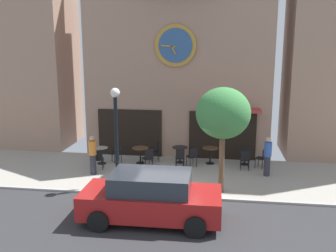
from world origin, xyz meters
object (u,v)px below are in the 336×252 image
Objects in this scene: cafe_chair_curbside at (192,155)px; pedestrian_orange at (93,155)px; cafe_chair_corner at (262,157)px; parked_car_red at (151,197)px; cafe_chair_near_tree at (148,157)px; cafe_chair_facing_wall at (118,151)px; cafe_chair_left_end at (180,157)px; cafe_chair_facing_street at (99,158)px; cafe_chair_near_lamp at (157,150)px; cafe_table_leftmost at (101,153)px; street_tree at (223,114)px; cafe_table_near_door at (245,154)px; cafe_table_rightmost at (140,152)px; cafe_table_center_left at (210,152)px; cafe_chair_under_awning at (245,158)px; street_lamp at (116,138)px; cafe_table_near_curb at (180,152)px; pedestrian_blue at (268,156)px.

cafe_chair_curbside is 0.54× the size of pedestrian_orange.
parked_car_red is (-3.94, -5.72, 0.23)m from cafe_chair_corner.
cafe_chair_facing_wall is at bearing 153.76° from cafe_chair_near_tree.
cafe_chair_left_end is 1.00× the size of cafe_chair_facing_street.
cafe_chair_near_lamp is 0.54× the size of pedestrian_orange.
cafe_table_leftmost is 0.86× the size of cafe_chair_near_tree.
street_tree is 5.09× the size of cafe_table_near_door.
cafe_chair_corner and cafe_chair_facing_street have the same top height.
cafe_chair_curbside is at bearing -3.85° from cafe_table_rightmost.
cafe_chair_left_end is at bearing -10.52° from cafe_chair_facing_wall.
cafe_table_center_left is 0.85× the size of cafe_chair_under_awning.
cafe_chair_near_lamp is at bearing 42.91° from pedestrian_orange.
parked_car_red is at bearing -117.59° from cafe_table_near_door.
cafe_table_rightmost is 0.84× the size of cafe_chair_corner.
cafe_chair_curbside is (1.92, 0.52, 0.00)m from cafe_chair_near_tree.
cafe_table_center_left is (3.46, 3.39, -1.40)m from street_lamp.
parked_car_red is (-3.17, -5.37, 0.23)m from cafe_chair_under_awning.
cafe_table_near_curb is at bearing -2.81° from cafe_chair_near_lamp.
cafe_table_leftmost is 0.86× the size of cafe_chair_left_end.
cafe_chair_facing_wall is at bearing 146.95° from street_tree.
street_lamp is at bearing -60.72° from cafe_table_leftmost.
street_tree is at bearing -107.13° from cafe_table_near_door.
street_lamp is at bearing -152.30° from cafe_chair_corner.
street_lamp is 3.47m from parked_car_red.
cafe_chair_corner is 1.00× the size of cafe_chair_facing_wall.
parked_car_red is (-0.32, -5.24, 0.23)m from cafe_chair_left_end.
cafe_table_near_curb is at bearing -179.14° from cafe_table_center_left.
cafe_table_rightmost is at bearing 126.74° from cafe_chair_near_tree.
cafe_table_near_door is at bearing 14.26° from cafe_chair_facing_street.
cafe_chair_near_tree is 1.41m from cafe_chair_left_end.
pedestrian_blue is (5.10, -0.25, 0.33)m from cafe_chair_near_tree.
cafe_table_near_door is 0.86× the size of cafe_chair_near_lamp.
cafe_chair_under_awning is 2.31m from cafe_chair_curbside.
cafe_table_near_door is 0.86× the size of cafe_chair_under_awning.
parked_car_red reaches higher than cafe_table_center_left.
cafe_chair_left_end is 3.76m from pedestrian_blue.
cafe_table_leftmost is 0.46× the size of pedestrian_blue.
street_lamp is 4.26× the size of cafe_chair_near_tree.
cafe_table_near_door is 6.83m from pedestrian_orange.
cafe_chair_under_awning is 1.00× the size of cafe_chair_corner.
pedestrian_orange is at bearing -160.97° from cafe_table_near_door.
street_tree is 4.36× the size of cafe_chair_facing_street.
pedestrian_orange is (-2.35, -2.19, 0.33)m from cafe_chair_near_lamp.
pedestrian_blue is (3.18, -0.76, 0.33)m from cafe_chair_curbside.
cafe_chair_near_tree is 1.00× the size of cafe_chair_near_lamp.
cafe_chair_near_lamp and cafe_chair_facing_street have the same top height.
street_tree is at bearing -19.24° from cafe_chair_facing_street.
street_lamp is 4.26× the size of cafe_chair_facing_wall.
cafe_chair_near_tree is 1.00× the size of cafe_chair_left_end.
pedestrian_orange is (-1.41, 1.24, -1.08)m from street_lamp.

